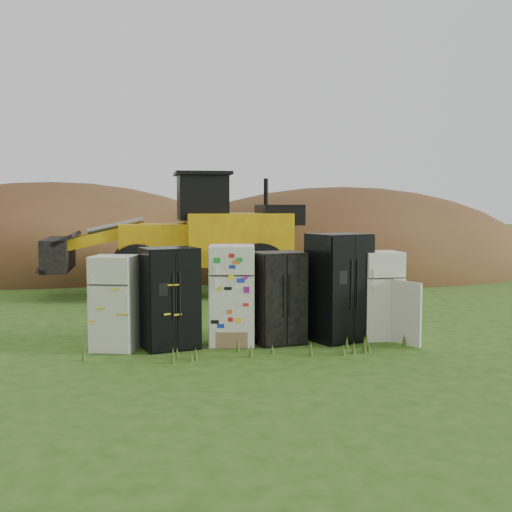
{
  "coord_description": "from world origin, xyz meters",
  "views": [
    {
      "loc": [
        -2.38,
        -11.13,
        2.51
      ],
      "look_at": [
        0.33,
        2.0,
        1.41
      ],
      "focal_mm": 45.0,
      "sensor_mm": 36.0,
      "label": 1
    }
  ],
  "objects_px": {
    "fridge_black_right": "(339,287)",
    "wheel_loader": "(172,234)",
    "fridge_leftmost": "(115,303)",
    "fridge_black_side": "(170,298)",
    "fridge_sticker": "(232,295)",
    "fridge_dark_mid": "(278,298)",
    "fridge_open_door": "(379,295)"
  },
  "relations": [
    {
      "from": "fridge_black_right",
      "to": "wheel_loader",
      "type": "bearing_deg",
      "value": 92.13
    },
    {
      "from": "fridge_sticker",
      "to": "fridge_black_right",
      "type": "bearing_deg",
      "value": 8.78
    },
    {
      "from": "fridge_sticker",
      "to": "fridge_black_side",
      "type": "bearing_deg",
      "value": -165.35
    },
    {
      "from": "fridge_dark_mid",
      "to": "fridge_black_right",
      "type": "relative_size",
      "value": 0.84
    },
    {
      "from": "fridge_leftmost",
      "to": "wheel_loader",
      "type": "height_order",
      "value": "wheel_loader"
    },
    {
      "from": "fridge_black_right",
      "to": "fridge_dark_mid",
      "type": "bearing_deg",
      "value": 161.71
    },
    {
      "from": "fridge_leftmost",
      "to": "fridge_black_right",
      "type": "xyz_separation_m",
      "value": [
        4.01,
        -0.02,
        0.17
      ]
    },
    {
      "from": "fridge_sticker",
      "to": "fridge_leftmost",
      "type": "bearing_deg",
      "value": -168.5
    },
    {
      "from": "fridge_black_side",
      "to": "wheel_loader",
      "type": "bearing_deg",
      "value": 72.02
    },
    {
      "from": "fridge_black_side",
      "to": "fridge_black_right",
      "type": "distance_m",
      "value": 3.08
    },
    {
      "from": "fridge_dark_mid",
      "to": "wheel_loader",
      "type": "relative_size",
      "value": 0.24
    },
    {
      "from": "fridge_leftmost",
      "to": "wheel_loader",
      "type": "bearing_deg",
      "value": 94.61
    },
    {
      "from": "fridge_leftmost",
      "to": "fridge_open_door",
      "type": "xyz_separation_m",
      "value": [
        4.81,
        -0.01,
        0.0
      ]
    },
    {
      "from": "fridge_dark_mid",
      "to": "fridge_black_right",
      "type": "distance_m",
      "value": 1.15
    },
    {
      "from": "fridge_black_right",
      "to": "wheel_loader",
      "type": "height_order",
      "value": "wheel_loader"
    },
    {
      "from": "fridge_dark_mid",
      "to": "wheel_loader",
      "type": "bearing_deg",
      "value": 91.95
    },
    {
      "from": "fridge_sticker",
      "to": "fridge_dark_mid",
      "type": "relative_size",
      "value": 1.08
    },
    {
      "from": "fridge_leftmost",
      "to": "wheel_loader",
      "type": "distance_m",
      "value": 6.82
    },
    {
      "from": "fridge_black_side",
      "to": "fridge_dark_mid",
      "type": "xyz_separation_m",
      "value": [
        1.95,
        0.01,
        -0.05
      ]
    },
    {
      "from": "fridge_black_side",
      "to": "fridge_sticker",
      "type": "height_order",
      "value": "fridge_sticker"
    },
    {
      "from": "fridge_open_door",
      "to": "fridge_black_right",
      "type": "bearing_deg",
      "value": -178.82
    },
    {
      "from": "fridge_black_side",
      "to": "fridge_black_right",
      "type": "bearing_deg",
      "value": -13.01
    },
    {
      "from": "fridge_black_side",
      "to": "fridge_dark_mid",
      "type": "height_order",
      "value": "fridge_black_side"
    },
    {
      "from": "fridge_dark_mid",
      "to": "fridge_open_door",
      "type": "distance_m",
      "value": 1.94
    },
    {
      "from": "fridge_black_right",
      "to": "fridge_leftmost",
      "type": "bearing_deg",
      "value": 160.77
    },
    {
      "from": "fridge_leftmost",
      "to": "fridge_black_side",
      "type": "distance_m",
      "value": 0.93
    },
    {
      "from": "fridge_dark_mid",
      "to": "fridge_sticker",
      "type": "bearing_deg",
      "value": 165.08
    },
    {
      "from": "fridge_dark_mid",
      "to": "fridge_open_door",
      "type": "relative_size",
      "value": 1.01
    },
    {
      "from": "fridge_leftmost",
      "to": "fridge_dark_mid",
      "type": "relative_size",
      "value": 0.99
    },
    {
      "from": "fridge_black_right",
      "to": "fridge_open_door",
      "type": "distance_m",
      "value": 0.82
    },
    {
      "from": "fridge_open_door",
      "to": "wheel_loader",
      "type": "distance_m",
      "value": 7.47
    },
    {
      "from": "fridge_leftmost",
      "to": "fridge_dark_mid",
      "type": "xyz_separation_m",
      "value": [
        2.88,
        -0.03,
        0.01
      ]
    }
  ]
}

